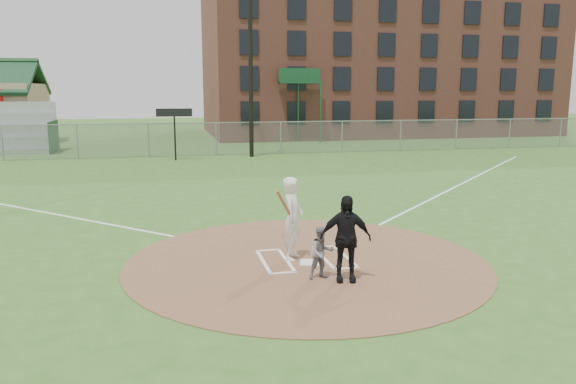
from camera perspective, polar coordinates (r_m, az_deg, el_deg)
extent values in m
plane|color=#336020|center=(13.22, 1.90, -7.08)|extent=(140.00, 140.00, 0.00)
cylinder|color=brown|center=(13.22, 1.90, -7.04)|extent=(8.40, 8.40, 0.02)
cube|color=white|center=(13.03, 2.28, -7.18)|extent=(0.59, 0.59, 0.03)
cube|color=white|center=(24.77, 17.04, 0.71)|extent=(17.04, 17.04, 0.01)
imported|color=gray|center=(11.90, 3.44, -6.17)|extent=(0.60, 0.50, 1.12)
imported|color=black|center=(11.69, 5.85, -4.71)|extent=(1.14, 0.66, 1.82)
cube|color=white|center=(13.15, -2.52, -7.07)|extent=(0.08, 1.80, 0.01)
cube|color=white|center=(13.25, -0.16, -6.92)|extent=(0.08, 1.80, 0.01)
cube|color=white|center=(14.04, -2.03, -5.92)|extent=(0.62, 0.08, 0.01)
cube|color=white|center=(12.36, -0.49, -8.21)|extent=(0.62, 0.08, 0.01)
cube|color=white|center=(13.62, 5.85, -6.49)|extent=(0.08, 1.80, 0.01)
cube|color=white|center=(13.47, 3.61, -6.66)|extent=(0.08, 1.80, 0.01)
cube|color=white|center=(14.37, 3.65, -5.56)|extent=(0.62, 0.08, 0.01)
cube|color=white|center=(12.72, 5.93, -7.71)|extent=(0.62, 0.08, 0.01)
imported|color=white|center=(13.11, 0.49, -2.71)|extent=(0.75, 0.85, 1.95)
cylinder|color=#99623D|center=(12.57, -0.43, -1.16)|extent=(0.48, 0.47, 0.70)
cube|color=slate|center=(34.48, -7.29, 5.34)|extent=(56.00, 0.03, 2.00)
cube|color=gray|center=(34.41, -7.33, 7.00)|extent=(56.00, 0.06, 0.06)
cube|color=gray|center=(34.48, -7.29, 5.34)|extent=(56.08, 0.08, 2.00)
cube|color=#194728|center=(39.12, -22.70, 5.21)|extent=(0.08, 3.20, 2.00)
cube|color=brown|center=(53.86, 8.55, 14.01)|extent=(30.00, 16.00, 15.00)
cube|color=black|center=(46.39, 12.11, 14.38)|extent=(26.60, 0.10, 12.20)
cube|color=#194728|center=(42.78, 1.19, 11.07)|extent=(3.20, 1.00, 0.15)
cube|color=#194728|center=(43.29, 1.02, 8.08)|extent=(0.12, 0.12, 4.50)
cube|color=#194728|center=(42.76, 3.30, 8.04)|extent=(0.12, 0.12, 4.50)
cube|color=#194728|center=(42.79, 1.20, 11.81)|extent=(3.20, 0.08, 1.00)
cylinder|color=black|center=(33.67, -3.84, 13.80)|extent=(0.26, 0.26, 12.00)
cylinder|color=black|center=(32.52, -11.41, 5.46)|extent=(0.10, 0.10, 2.60)
cube|color=black|center=(32.44, -11.50, 7.92)|extent=(2.00, 0.10, 0.45)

